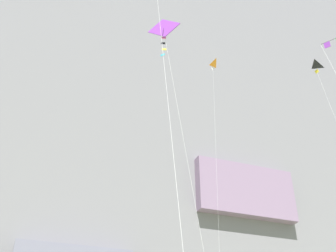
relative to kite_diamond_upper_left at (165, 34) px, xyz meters
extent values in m
cube|color=gray|center=(0.32, 39.72, 20.56)|extent=(180.00, 20.14, 83.35)
cube|color=gray|center=(23.15, 29.36, 4.64)|extent=(15.04, 2.43, 7.62)
cube|color=purple|center=(6.93, -5.41, -3.30)|extent=(0.19, 0.28, 0.34)
cube|color=purple|center=(-0.05, 0.05, 0.52)|extent=(1.53, 1.72, 2.18)
cylinder|color=black|center=(-0.05, 0.05, 0.52)|extent=(0.37, 0.58, 1.75)
cube|color=pink|center=(-0.04, 0.05, -0.31)|extent=(0.26, 0.11, 0.13)
cube|color=black|center=(-0.09, 0.05, -0.77)|extent=(0.26, 0.11, 0.13)
cube|color=yellow|center=(-0.02, 0.05, -1.24)|extent=(0.26, 0.11, 0.13)
cube|color=#38B2D1|center=(-0.11, 0.05, -1.70)|extent=(0.19, 0.22, 0.13)
cylinder|color=silver|center=(1.03, -1.03, -10.37)|extent=(2.16, 2.17, 21.24)
pyramid|color=black|center=(17.38, 6.32, 6.89)|extent=(1.57, 1.33, 0.21)
cube|color=yellow|center=(17.54, 5.91, 6.77)|extent=(0.18, 0.36, 0.41)
pyramid|color=orange|center=(10.84, 14.60, 11.97)|extent=(1.29, 1.50, 0.26)
cube|color=white|center=(11.21, 14.42, 11.90)|extent=(0.36, 0.20, 0.40)
cylinder|color=silver|center=(9.95, 13.11, -4.55)|extent=(2.53, 2.64, 32.89)
cylinder|color=silver|center=(-1.90, -5.31, -8.40)|extent=(0.35, 5.82, 25.19)
camera|label=1|loc=(-6.41, -17.17, -18.05)|focal=43.95mm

